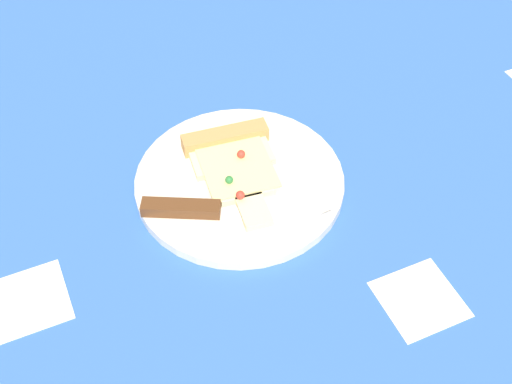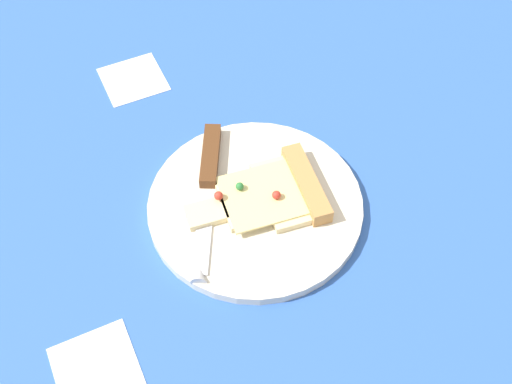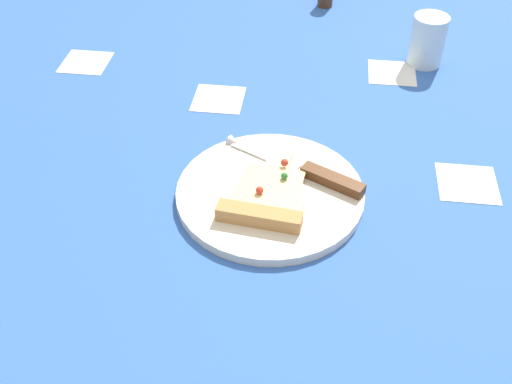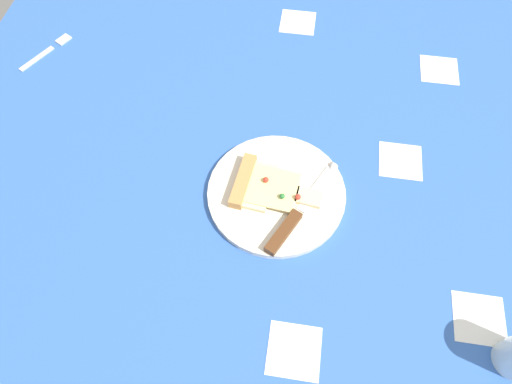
% 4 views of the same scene
% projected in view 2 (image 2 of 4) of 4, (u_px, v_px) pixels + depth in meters
% --- Properties ---
extents(ground_plane, '(1.58, 1.58, 0.03)m').
position_uv_depth(ground_plane, '(226.00, 173.00, 0.90)').
color(ground_plane, '#3360B7').
rests_on(ground_plane, ground).
extents(plate, '(0.28, 0.28, 0.01)m').
position_uv_depth(plate, '(255.00, 206.00, 0.84)').
color(plate, silver).
rests_on(plate, ground_plane).
extents(pizza_slice, '(0.18, 0.12, 0.02)m').
position_uv_depth(pizza_slice, '(274.00, 194.00, 0.84)').
color(pizza_slice, beige).
rests_on(pizza_slice, plate).
extents(knife, '(0.13, 0.22, 0.02)m').
position_uv_depth(knife, '(208.00, 183.00, 0.85)').
color(knife, silver).
rests_on(knife, plate).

